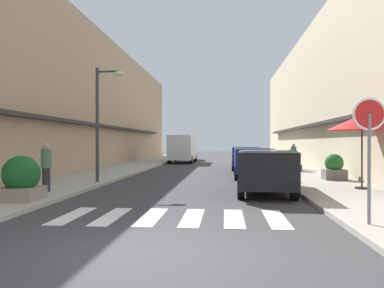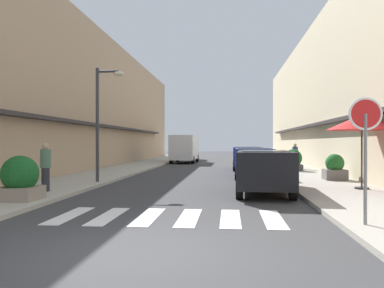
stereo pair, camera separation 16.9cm
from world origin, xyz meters
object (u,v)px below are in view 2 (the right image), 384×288
(parked_car_near, at_px, (264,166))
(planter_midblock, at_px, (335,168))
(cafe_umbrella, at_px, (362,123))
(round_street_sign, at_px, (365,127))
(delivery_van, at_px, (185,146))
(pedestrian_walking_far, at_px, (295,155))
(parked_car_far, at_px, (248,155))
(pedestrian_walking_near, at_px, (46,166))
(street_lamp, at_px, (102,111))
(planter_corner, at_px, (20,179))
(parked_car_mid, at_px, (253,159))
(planter_far, at_px, (293,160))

(parked_car_near, xyz_separation_m, planter_midblock, (3.40, 4.01, -0.29))
(cafe_umbrella, bearing_deg, round_street_sign, -107.74)
(delivery_van, relative_size, pedestrian_walking_far, 3.47)
(parked_car_far, xyz_separation_m, pedestrian_walking_near, (-7.24, -12.50, 0.04))
(street_lamp, xyz_separation_m, cafe_umbrella, (9.83, -1.58, -0.61))
(delivery_van, bearing_deg, parked_car_far, -58.55)
(parked_car_near, height_order, planter_midblock, parked_car_near)
(delivery_van, relative_size, planter_midblock, 4.83)
(pedestrian_walking_near, bearing_deg, street_lamp, 128.81)
(street_lamp, relative_size, planter_corner, 3.76)
(parked_car_near, relative_size, street_lamp, 0.96)
(round_street_sign, relative_size, cafe_umbrella, 0.96)
(parked_car_near, distance_m, parked_car_mid, 5.92)
(parked_car_mid, bearing_deg, planter_corner, -128.51)
(round_street_sign, xyz_separation_m, street_lamp, (-7.90, 7.62, 1.01))
(delivery_van, xyz_separation_m, planter_far, (7.49, -10.18, -0.70))
(parked_car_mid, relative_size, planter_corner, 3.58)
(parked_car_far, distance_m, pedestrian_walking_far, 2.92)
(planter_midblock, height_order, planter_far, planter_far)
(parked_car_near, height_order, planter_corner, parked_car_near)
(planter_corner, relative_size, pedestrian_walking_near, 0.78)
(planter_midblock, distance_m, pedestrian_walking_near, 11.77)
(cafe_umbrella, height_order, planter_far, cafe_umbrella)
(parked_car_far, distance_m, street_lamp, 11.45)
(parked_car_mid, relative_size, planter_far, 3.61)
(round_street_sign, height_order, street_lamp, street_lamp)
(delivery_van, bearing_deg, parked_car_near, -75.75)
(round_street_sign, distance_m, street_lamp, 11.02)
(planter_corner, height_order, planter_far, planter_corner)
(street_lamp, bearing_deg, parked_car_near, -19.33)
(delivery_van, relative_size, cafe_umbrella, 2.09)
(delivery_van, distance_m, round_street_sign, 25.86)
(pedestrian_walking_far, bearing_deg, parked_car_mid, -166.13)
(delivery_van, bearing_deg, planter_corner, -95.18)
(parked_car_near, distance_m, planter_corner, 7.63)
(round_street_sign, distance_m, pedestrian_walking_near, 9.82)
(delivery_van, xyz_separation_m, planter_corner, (-2.05, -22.58, -0.70))
(parked_car_near, relative_size, pedestrian_walking_near, 2.80)
(pedestrian_walking_near, distance_m, pedestrian_walking_far, 15.83)
(parked_car_mid, distance_m, delivery_van, 14.62)
(delivery_van, height_order, pedestrian_walking_near, delivery_van)
(planter_midblock, xyz_separation_m, planter_far, (-0.90, 5.46, 0.08))
(parked_car_far, height_order, delivery_van, delivery_van)
(pedestrian_walking_far, bearing_deg, street_lamp, 176.61)
(parked_car_near, xyz_separation_m, planter_corner, (-7.04, -2.93, -0.21))
(pedestrian_walking_near, bearing_deg, pedestrian_walking_far, 103.27)
(planter_midblock, relative_size, pedestrian_walking_far, 0.72)
(pedestrian_walking_near, bearing_deg, delivery_van, 136.90)
(parked_car_mid, height_order, parked_car_far, same)
(street_lamp, height_order, pedestrian_walking_far, street_lamp)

